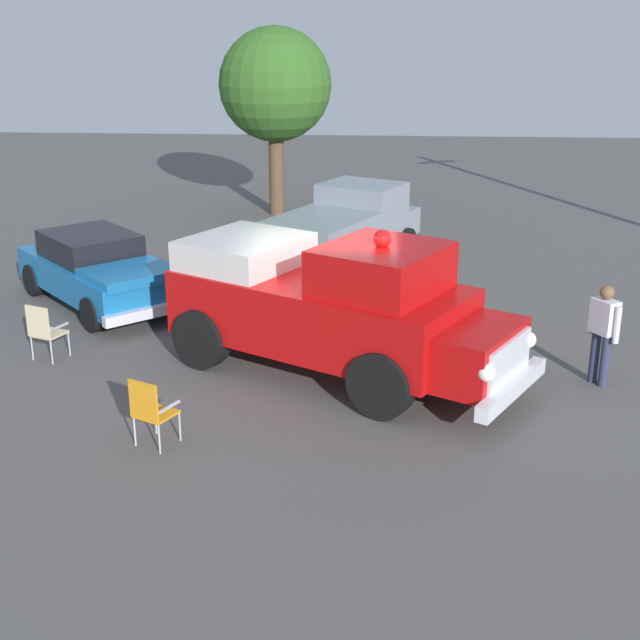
# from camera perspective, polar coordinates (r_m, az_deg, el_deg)

# --- Properties ---
(ground_plane) EXTENTS (60.00, 60.00, 0.00)m
(ground_plane) POSITION_cam_1_polar(r_m,az_deg,el_deg) (14.97, 0.07, -2.87)
(ground_plane) COLOR #514F4C
(vintage_fire_truck) EXTENTS (4.85, 6.24, 2.59)m
(vintage_fire_truck) POSITION_cam_1_polar(r_m,az_deg,el_deg) (14.16, 0.79, 0.96)
(vintage_fire_truck) COLOR black
(vintage_fire_truck) RESTS_ON ground
(classic_hot_rod) EXTENTS (4.46, 4.32, 1.46)m
(classic_hot_rod) POSITION_cam_1_polar(r_m,az_deg,el_deg) (18.35, -14.32, 3.21)
(classic_hot_rod) COLOR black
(classic_hot_rod) RESTS_ON ground
(parked_pickup) EXTENTS (5.10, 3.77, 1.90)m
(parked_pickup) POSITION_cam_1_polar(r_m,az_deg,el_deg) (20.29, 1.57, 6.05)
(parked_pickup) COLOR black
(parked_pickup) RESTS_ON ground
(lawn_chair_near_truck) EXTENTS (0.52, 0.54, 1.02)m
(lawn_chair_near_truck) POSITION_cam_1_polar(r_m,az_deg,el_deg) (18.18, 2.02, 3.15)
(lawn_chair_near_truck) COLOR #B7BABF
(lawn_chair_near_truck) RESTS_ON ground
(lawn_chair_by_car) EXTENTS (0.66, 0.66, 1.02)m
(lawn_chair_by_car) POSITION_cam_1_polar(r_m,az_deg,el_deg) (12.17, -11.12, -5.71)
(lawn_chair_by_car) COLOR #B7BABF
(lawn_chair_by_car) RESTS_ON ground
(lawn_chair_spare) EXTENTS (0.64, 0.64, 1.02)m
(lawn_chair_spare) POSITION_cam_1_polar(r_m,az_deg,el_deg) (15.65, -17.72, -0.53)
(lawn_chair_spare) COLOR #B7BABF
(lawn_chair_spare) RESTS_ON ground
(spectator_seated) EXTENTS (0.55, 0.41, 1.29)m
(spectator_seated) POSITION_cam_1_polar(r_m,az_deg,el_deg) (18.03, 1.98, 3.37)
(spectator_seated) COLOR #383842
(spectator_seated) RESTS_ON ground
(spectator_standing) EXTENTS (0.59, 0.45, 1.68)m
(spectator_standing) POSITION_cam_1_polar(r_m,az_deg,el_deg) (14.54, 18.12, -0.50)
(spectator_standing) COLOR #2D334C
(spectator_standing) RESTS_ON ground
(oak_tree_left) EXTENTS (3.26, 3.26, 5.42)m
(oak_tree_left) POSITION_cam_1_polar(r_m,az_deg,el_deg) (25.90, -2.97, 15.14)
(oak_tree_left) COLOR brown
(oak_tree_left) RESTS_ON ground
(traffic_cone) EXTENTS (0.40, 0.40, 0.64)m
(traffic_cone) POSITION_cam_1_polar(r_m,az_deg,el_deg) (15.84, -8.44, -0.63)
(traffic_cone) COLOR orange
(traffic_cone) RESTS_ON ground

